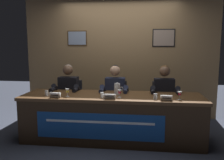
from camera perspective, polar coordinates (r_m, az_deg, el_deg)
The scene contains 19 objects.
ground_plane at distance 4.16m, azimuth 0.00°, elevation -13.90°, with size 12.00×12.00×0.00m, color #383D4C.
wall_back_panelled at distance 5.25m, azimuth 1.86°, elevation 5.36°, with size 4.16×0.14×2.60m.
conference_table at distance 3.89m, azimuth -0.25°, elevation -7.45°, with size 2.96×0.84×0.76m.
chair_left at distance 4.77m, azimuth -9.83°, elevation -5.67°, with size 0.44×0.45×0.89m.
panelist_left at distance 4.52m, azimuth -10.63°, elevation -2.86°, with size 0.51×0.48×1.22m.
nameplate_left at distance 3.84m, azimuth -13.50°, elevation -3.52°, with size 0.17×0.06×0.08m.
juice_glass_left at distance 3.88m, azimuth -10.64°, elevation -2.63°, with size 0.06×0.06×0.12m.
water_cup_left at distance 4.02m, azimuth -15.40°, elevation -3.10°, with size 0.06×0.06×0.08m.
chair_center at distance 4.59m, azimuth 0.91°, elevation -6.08°, with size 0.44×0.45×0.89m.
panelist_center at distance 4.34m, azimuth 0.64°, elevation -3.19°, with size 0.51×0.48×1.22m.
nameplate_center at distance 3.63m, azimuth -0.60°, elevation -3.97°, with size 0.19×0.06×0.08m.
juice_glass_center at distance 3.74m, azimuth 1.84°, elevation -2.90°, with size 0.06×0.06×0.12m.
water_cup_center at distance 3.73m, azimuth -2.36°, elevation -3.70°, with size 0.06×0.06×0.08m.
chair_right at distance 4.59m, azimuth 12.07°, elevation -6.28°, with size 0.44×0.45×0.89m.
panelist_right at distance 4.33m, azimuth 12.42°, elevation -3.40°, with size 0.51×0.48×1.22m.
nameplate_right at distance 3.63m, azimuth 12.91°, elevation -4.19°, with size 0.17×0.06×0.08m.
juice_glass_right at distance 3.74m, azimuth 15.90°, elevation -3.22°, with size 0.06×0.06×0.12m.
water_cup_right at distance 3.69m, azimuth 10.36°, elevation -3.94°, with size 0.06×0.06×0.08m.
water_pitcher_central at distance 3.95m, azimuth 1.27°, elevation -2.15°, with size 0.15×0.10×0.21m.
Camera 1 is at (0.46, -3.82, 1.57)m, focal length 38.19 mm.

